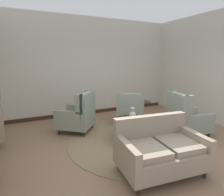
{
  "coord_description": "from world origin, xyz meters",
  "views": [
    {
      "loc": [
        -2.38,
        -3.31,
        1.91
      ],
      "look_at": [
        -0.4,
        0.76,
        1.0
      ],
      "focal_mm": 30.7,
      "sensor_mm": 36.0,
      "label": 1
    }
  ],
  "objects_px": {
    "coffee_table": "(132,123)",
    "armchair_near_window": "(129,110)",
    "settee": "(160,150)",
    "armchair_beside_settee": "(79,115)",
    "side_table": "(141,111)",
    "porcelain_vase": "(133,115)",
    "armchair_far_left": "(186,118)"
  },
  "relations": [
    {
      "from": "coffee_table",
      "to": "porcelain_vase",
      "type": "xyz_separation_m",
      "value": [
        -0.01,
        -0.02,
        0.22
      ]
    },
    {
      "from": "armchair_near_window",
      "to": "side_table",
      "type": "relative_size",
      "value": 1.62
    },
    {
      "from": "settee",
      "to": "side_table",
      "type": "height_order",
      "value": "settee"
    },
    {
      "from": "porcelain_vase",
      "to": "armchair_far_left",
      "type": "height_order",
      "value": "armchair_far_left"
    },
    {
      "from": "settee",
      "to": "porcelain_vase",
      "type": "bearing_deg",
      "value": 84.83
    },
    {
      "from": "coffee_table",
      "to": "porcelain_vase",
      "type": "relative_size",
      "value": 3.05
    },
    {
      "from": "armchair_near_window",
      "to": "side_table",
      "type": "xyz_separation_m",
      "value": [
        0.27,
        -0.2,
        0.01
      ]
    },
    {
      "from": "porcelain_vase",
      "to": "armchair_near_window",
      "type": "relative_size",
      "value": 0.26
    },
    {
      "from": "armchair_beside_settee",
      "to": "settee",
      "type": "bearing_deg",
      "value": 55.11
    },
    {
      "from": "armchair_near_window",
      "to": "coffee_table",
      "type": "bearing_deg",
      "value": 90.75
    },
    {
      "from": "armchair_beside_settee",
      "to": "armchair_far_left",
      "type": "relative_size",
      "value": 1.05
    },
    {
      "from": "porcelain_vase",
      "to": "side_table",
      "type": "distance_m",
      "value": 1.24
    },
    {
      "from": "porcelain_vase",
      "to": "armchair_beside_settee",
      "type": "relative_size",
      "value": 0.26
    },
    {
      "from": "settee",
      "to": "armchair_near_window",
      "type": "distance_m",
      "value": 2.53
    },
    {
      "from": "porcelain_vase",
      "to": "armchair_far_left",
      "type": "relative_size",
      "value": 0.27
    },
    {
      "from": "settee",
      "to": "armchair_beside_settee",
      "type": "distance_m",
      "value": 2.56
    },
    {
      "from": "porcelain_vase",
      "to": "armchair_beside_settee",
      "type": "distance_m",
      "value": 1.52
    },
    {
      "from": "coffee_table",
      "to": "armchair_near_window",
      "type": "bearing_deg",
      "value": 62.23
    },
    {
      "from": "side_table",
      "to": "armchair_far_left",
      "type": "bearing_deg",
      "value": -64.12
    },
    {
      "from": "porcelain_vase",
      "to": "armchair_near_window",
      "type": "distance_m",
      "value": 1.25
    },
    {
      "from": "coffee_table",
      "to": "armchair_far_left",
      "type": "height_order",
      "value": "armchair_far_left"
    },
    {
      "from": "armchair_far_left",
      "to": "porcelain_vase",
      "type": "bearing_deg",
      "value": 90.06
    },
    {
      "from": "coffee_table",
      "to": "armchair_near_window",
      "type": "xyz_separation_m",
      "value": [
        0.56,
        1.06,
        -0.0
      ]
    },
    {
      "from": "armchair_near_window",
      "to": "armchair_beside_settee",
      "type": "bearing_deg",
      "value": 25.97
    },
    {
      "from": "side_table",
      "to": "armchair_beside_settee",
      "type": "bearing_deg",
      "value": 171.7
    },
    {
      "from": "armchair_far_left",
      "to": "side_table",
      "type": "xyz_separation_m",
      "value": [
        -0.57,
        1.18,
        -0.02
      ]
    },
    {
      "from": "coffee_table",
      "to": "settee",
      "type": "bearing_deg",
      "value": -101.89
    },
    {
      "from": "porcelain_vase",
      "to": "armchair_near_window",
      "type": "bearing_deg",
      "value": 62.11
    },
    {
      "from": "porcelain_vase",
      "to": "armchair_beside_settee",
      "type": "bearing_deg",
      "value": 130.07
    },
    {
      "from": "armchair_near_window",
      "to": "side_table",
      "type": "distance_m",
      "value": 0.33
    },
    {
      "from": "side_table",
      "to": "settee",
      "type": "bearing_deg",
      "value": -116.74
    },
    {
      "from": "armchair_near_window",
      "to": "porcelain_vase",
      "type": "bearing_deg",
      "value": 90.63
    }
  ]
}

